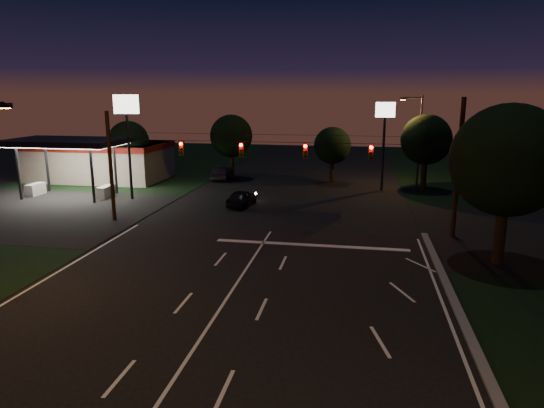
% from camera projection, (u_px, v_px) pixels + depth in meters
% --- Properties ---
extents(ground, '(140.00, 140.00, 0.00)m').
position_uv_depth(ground, '(208.00, 327.00, 19.59)').
color(ground, black).
rests_on(ground, ground).
extents(cross_street_left, '(20.00, 16.00, 0.02)m').
position_uv_depth(cross_street_left, '(27.00, 212.00, 38.40)').
color(cross_street_left, black).
rests_on(cross_street_left, ground).
extents(stop_bar, '(12.00, 0.50, 0.01)m').
position_uv_depth(stop_bar, '(311.00, 245.00, 30.10)').
color(stop_bar, silver).
rests_on(stop_bar, ground).
extents(utility_pole_right, '(0.30, 0.30, 9.00)m').
position_uv_depth(utility_pole_right, '(452.00, 237.00, 31.91)').
color(utility_pole_right, black).
rests_on(utility_pole_right, ground).
extents(utility_pole_left, '(0.28, 0.28, 8.00)m').
position_uv_depth(utility_pole_left, '(115.00, 220.00, 36.05)').
color(utility_pole_left, black).
rests_on(utility_pole_left, ground).
extents(signal_span, '(24.00, 0.40, 1.56)m').
position_uv_depth(signal_span, '(273.00, 149.00, 32.72)').
color(signal_span, black).
rests_on(signal_span, ground).
extents(gas_station, '(14.20, 16.10, 5.25)m').
position_uv_depth(gas_station, '(98.00, 158.00, 51.98)').
color(gas_station, gray).
rests_on(gas_station, ground).
extents(pole_sign_left_near, '(2.20, 0.30, 9.10)m').
position_uv_depth(pole_sign_left_near, '(127.00, 120.00, 41.55)').
color(pole_sign_left_near, black).
rests_on(pole_sign_left_near, ground).
extents(pole_sign_right, '(1.80, 0.30, 8.40)m').
position_uv_depth(pole_sign_right, '(385.00, 126.00, 45.59)').
color(pole_sign_right, black).
rests_on(pole_sign_right, ground).
extents(street_light_right_far, '(2.20, 0.35, 9.00)m').
position_uv_depth(street_light_right_far, '(417.00, 135.00, 47.18)').
color(street_light_right_far, black).
rests_on(street_light_right_far, ground).
extents(tree_right_near, '(6.00, 6.00, 8.76)m').
position_uv_depth(tree_right_near, '(507.00, 161.00, 25.74)').
color(tree_right_near, black).
rests_on(tree_right_near, ground).
extents(tree_far_a, '(4.20, 4.20, 6.42)m').
position_uv_depth(tree_far_a, '(129.00, 142.00, 50.63)').
color(tree_far_a, black).
rests_on(tree_far_a, ground).
extents(tree_far_b, '(4.60, 4.60, 6.98)m').
position_uv_depth(tree_far_b, '(232.00, 137.00, 52.68)').
color(tree_far_b, black).
rests_on(tree_far_b, ground).
extents(tree_far_c, '(3.80, 3.80, 5.86)m').
position_uv_depth(tree_far_c, '(333.00, 146.00, 49.95)').
color(tree_far_c, black).
rests_on(tree_far_c, ground).
extents(tree_far_d, '(4.80, 4.80, 7.30)m').
position_uv_depth(tree_far_d, '(426.00, 140.00, 46.30)').
color(tree_far_d, black).
rests_on(tree_far_d, ground).
extents(tree_far_e, '(4.00, 4.00, 6.18)m').
position_uv_depth(tree_far_e, '(522.00, 152.00, 43.14)').
color(tree_far_e, black).
rests_on(tree_far_e, ground).
extents(car_oncoming_a, '(2.03, 4.16, 1.36)m').
position_uv_depth(car_oncoming_a, '(242.00, 198.00, 40.42)').
color(car_oncoming_a, black).
rests_on(car_oncoming_a, ground).
extents(car_oncoming_b, '(2.30, 4.62, 1.46)m').
position_uv_depth(car_oncoming_b, '(221.00, 173.00, 52.70)').
color(car_oncoming_b, black).
rests_on(car_oncoming_b, ground).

